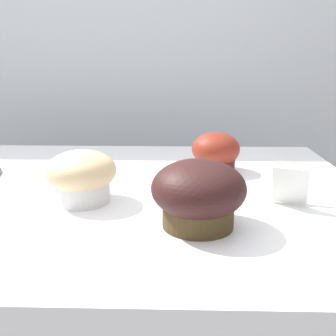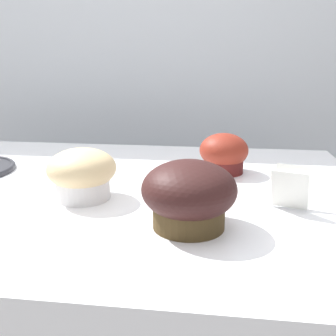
{
  "view_description": "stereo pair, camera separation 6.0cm",
  "coord_description": "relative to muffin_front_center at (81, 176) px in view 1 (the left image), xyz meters",
  "views": [
    {
      "loc": [
        0.19,
        -0.61,
        1.11
      ],
      "look_at": [
        0.17,
        -0.03,
        0.95
      ],
      "focal_mm": 42.0,
      "sensor_mm": 36.0,
      "label": 1
    },
    {
      "loc": [
        0.25,
        -0.61,
        1.11
      ],
      "look_at": [
        0.17,
        -0.03,
        0.95
      ],
      "focal_mm": 42.0,
      "sensor_mm": 36.0,
      "label": 2
    }
  ],
  "objects": [
    {
      "name": "price_card",
      "position": [
        0.31,
        -0.0,
        -0.01
      ],
      "size": [
        0.06,
        0.06,
        0.06
      ],
      "color": "white",
      "rests_on": "display_counter"
    },
    {
      "name": "muffin_front_center",
      "position": [
        0.0,
        0.0,
        0.0
      ],
      "size": [
        0.1,
        0.1,
        0.08
      ],
      "color": "silver",
      "rests_on": "display_counter"
    },
    {
      "name": "muffin_back_right",
      "position": [
        0.21,
        0.17,
        -0.0
      ],
      "size": [
        0.09,
        0.09,
        0.07
      ],
      "color": "#531817",
      "rests_on": "display_counter"
    },
    {
      "name": "wall_back",
      "position": [
        -0.05,
        0.66,
        -0.04
      ],
      "size": [
        3.2,
        0.1,
        1.8
      ],
      "primitive_type": "cube",
      "color": "silver",
      "rests_on": "ground"
    },
    {
      "name": "muffin_back_left",
      "position": [
        0.17,
        -0.08,
        0.0
      ],
      "size": [
        0.12,
        0.12,
        0.09
      ],
      "color": "#423219",
      "rests_on": "display_counter"
    }
  ]
}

